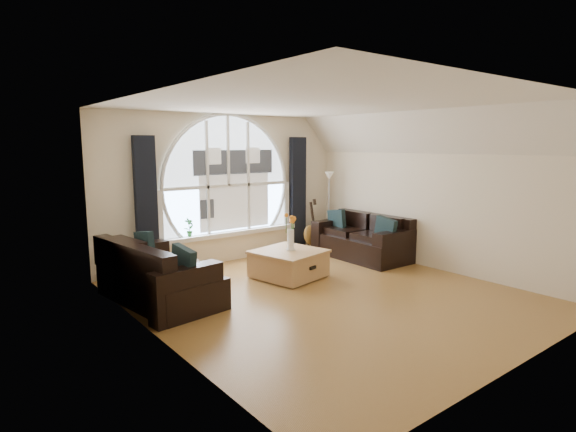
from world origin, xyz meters
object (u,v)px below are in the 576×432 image
at_px(sofa_right, 361,237).
at_px(coffee_chest, 289,263).
at_px(guitar, 311,224).
at_px(floor_lamp, 329,210).
at_px(potted_plant, 189,227).
at_px(sofa_left, 160,273).
at_px(vase_flowers, 291,227).

xyz_separation_m(sofa_right, coffee_chest, (-1.92, -0.19, -0.15)).
bearing_deg(coffee_chest, guitar, 27.65).
xyz_separation_m(sofa_right, floor_lamp, (0.12, 1.04, 0.40)).
xyz_separation_m(guitar, potted_plant, (-2.60, 0.25, 0.19)).
distance_m(sofa_right, coffee_chest, 1.93).
bearing_deg(floor_lamp, sofa_right, -96.48).
distance_m(sofa_left, guitar, 3.92).
relative_size(sofa_left, floor_lamp, 1.20).
distance_m(sofa_left, coffee_chest, 2.13).
distance_m(coffee_chest, floor_lamp, 2.45).
bearing_deg(potted_plant, guitar, -5.54).
bearing_deg(vase_flowers, sofa_left, 174.96).
relative_size(sofa_right, floor_lamp, 1.16).
bearing_deg(potted_plant, coffee_chest, -58.50).
distance_m(floor_lamp, potted_plant, 3.03).
height_order(sofa_right, potted_plant, potted_plant).
height_order(coffee_chest, vase_flowers, vase_flowers).
height_order(coffee_chest, floor_lamp, floor_lamp).
bearing_deg(potted_plant, sofa_left, -128.93).
bearing_deg(vase_flowers, potted_plant, 122.36).
height_order(floor_lamp, guitar, floor_lamp).
height_order(sofa_left, vase_flowers, vase_flowers).
relative_size(sofa_right, coffee_chest, 1.85).
xyz_separation_m(coffee_chest, guitar, (1.63, 1.34, 0.28)).
distance_m(sofa_right, floor_lamp, 1.12).
relative_size(sofa_right, potted_plant, 5.59).
bearing_deg(sofa_right, guitar, 105.39).
xyz_separation_m(floor_lamp, guitar, (-0.41, 0.10, -0.27)).
bearing_deg(sofa_left, vase_flowers, -12.57).
xyz_separation_m(vase_flowers, potted_plant, (-1.01, 1.60, -0.12)).
height_order(vase_flowers, floor_lamp, floor_lamp).
relative_size(sofa_left, guitar, 1.81).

